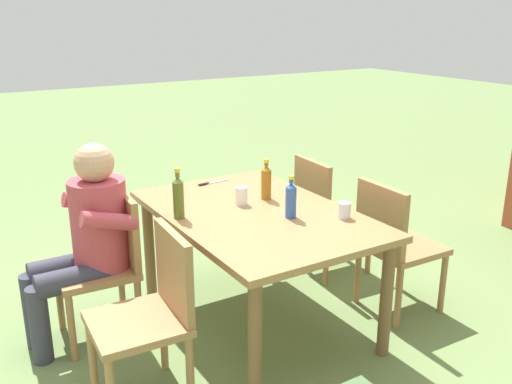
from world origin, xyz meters
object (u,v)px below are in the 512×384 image
object	(u,v)px
cup_glass	(344,210)
bottle_blue	(291,200)
chair_far_right	(393,241)
chair_far_left	(325,210)
chair_near_right	(152,309)
person_in_white_shirt	(87,235)
dining_table	(256,225)
bottle_amber	(266,182)
chair_near_left	(108,258)
cup_white	(241,196)
bottle_olive	(178,197)
table_knife	(211,183)

from	to	relation	value
cup_glass	bottle_blue	bearing A→B (deg)	-123.95
chair_far_right	chair_far_left	bearing A→B (deg)	179.99
chair_near_right	person_in_white_shirt	distance (m)	0.72
person_in_white_shirt	dining_table	bearing A→B (deg)	69.39
person_in_white_shirt	bottle_amber	distance (m)	1.12
chair_near_left	chair_far_right	bearing A→B (deg)	67.08
bottle_blue	cup_glass	distance (m)	0.31
chair_far_right	cup_white	bearing A→B (deg)	-121.16
person_in_white_shirt	cup_white	bearing A→B (deg)	78.01
dining_table	person_in_white_shirt	world-z (taller)	person_in_white_shirt
chair_near_right	bottle_olive	bearing A→B (deg)	142.58
dining_table	chair_near_left	world-z (taller)	chair_near_left
bottle_amber	cup_white	bearing A→B (deg)	-85.75
chair_near_right	cup_glass	size ratio (longest dim) A/B	9.31
bottle_blue	bottle_amber	size ratio (longest dim) A/B	0.96
chair_far_right	bottle_blue	size ratio (longest dim) A/B	3.48
chair_near_left	chair_far_left	bearing A→B (deg)	90.36
chair_far_right	person_in_white_shirt	bearing A→B (deg)	-111.74
person_in_white_shirt	bottle_olive	size ratio (longest dim) A/B	3.99
chair_far_left	cup_white	xyz separation A→B (m)	(0.20, -0.82, 0.30)
person_in_white_shirt	chair_far_left	bearing A→B (deg)	90.17
chair_far_right	chair_near_right	distance (m)	1.61
person_in_white_shirt	cup_white	distance (m)	0.93
chair_far_right	bottle_amber	bearing A→B (deg)	-128.99
person_in_white_shirt	bottle_olive	xyz separation A→B (m)	(0.21, 0.48, 0.21)
chair_far_right	cup_white	world-z (taller)	chair_far_right
cup_glass	table_knife	world-z (taller)	cup_glass
person_in_white_shirt	bottle_blue	world-z (taller)	person_in_white_shirt
chair_near_left	cup_white	world-z (taller)	chair_near_left
bottle_olive	cup_glass	world-z (taller)	bottle_olive
chair_near_left	chair_far_left	xyz separation A→B (m)	(-0.01, 1.61, 0.00)
bottle_amber	table_knife	xyz separation A→B (m)	(-0.48, -0.14, -0.11)
dining_table	cup_glass	distance (m)	0.53
chair_far_left	dining_table	bearing A→B (deg)	-66.57
chair_near_right	bottle_amber	xyz separation A→B (m)	(-0.51, 0.98, 0.36)
dining_table	cup_white	distance (m)	0.21
chair_near_right	bottle_amber	world-z (taller)	bottle_amber
chair_far_left	bottle_blue	bearing A→B (deg)	-51.91
chair_far_right	cup_glass	distance (m)	0.52
chair_near_right	cup_white	distance (m)	0.98
chair_near_left	bottle_olive	size ratio (longest dim) A/B	2.94
chair_far_right	cup_glass	world-z (taller)	chair_far_right
chair_near_left	person_in_white_shirt	bearing A→B (deg)	-92.60
cup_glass	bottle_olive	bearing A→B (deg)	-121.92
chair_near_right	cup_white	world-z (taller)	chair_near_right
bottle_olive	person_in_white_shirt	bearing A→B (deg)	-113.15
chair_near_left	chair_far_right	distance (m)	1.75
bottle_blue	cup_white	size ratio (longest dim) A/B	2.24
chair_far_left	bottle_olive	distance (m)	1.31
person_in_white_shirt	cup_glass	world-z (taller)	person_in_white_shirt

